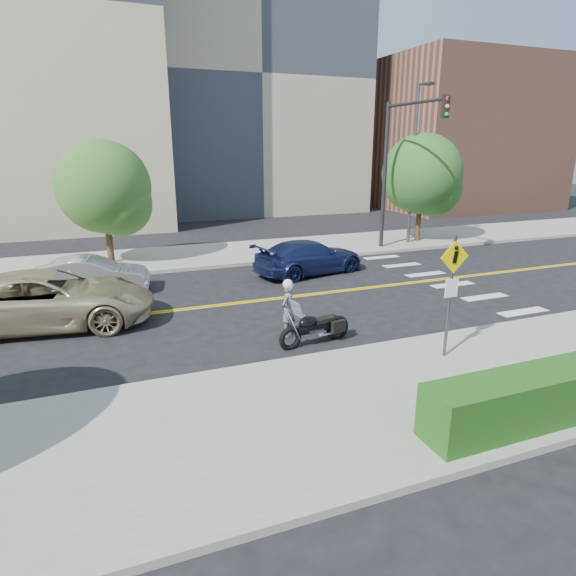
% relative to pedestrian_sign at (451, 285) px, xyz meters
% --- Properties ---
extents(ground_plane, '(120.00, 120.00, 0.00)m').
position_rel_pedestrian_sign_xyz_m(ground_plane, '(-4.20, 6.31, -1.96)').
color(ground_plane, black).
rests_on(ground_plane, ground).
extents(sidewalk_near, '(60.00, 5.00, 0.15)m').
position_rel_pedestrian_sign_xyz_m(sidewalk_near, '(-4.20, -1.19, -1.89)').
color(sidewalk_near, '#9E9B91').
rests_on(sidewalk_near, ground_plane).
extents(sidewalk_far, '(60.00, 5.00, 0.15)m').
position_rel_pedestrian_sign_xyz_m(sidewalk_far, '(-4.20, 13.81, -1.89)').
color(sidewalk_far, '#9E9B91').
rests_on(sidewalk_far, ground_plane).
extents(building_mid, '(18.00, 14.00, 20.00)m').
position_rel_pedestrian_sign_xyz_m(building_mid, '(3.80, 32.31, 8.04)').
color(building_mid, '#A39984').
rests_on(building_mid, ground_plane).
extents(building_right, '(14.00, 12.00, 12.00)m').
position_rel_pedestrian_sign_xyz_m(building_right, '(21.80, 26.31, 4.04)').
color(building_right, '#8C5947').
rests_on(building_right, ground_plane).
extents(lamp_post, '(0.16, 0.16, 8.00)m').
position_rel_pedestrian_sign_xyz_m(lamp_post, '(7.80, 12.81, 2.19)').
color(lamp_post, '#4C4C51').
rests_on(lamp_post, sidewalk_far).
extents(traffic_light, '(0.28, 4.50, 7.00)m').
position_rel_pedestrian_sign_xyz_m(traffic_light, '(5.80, 11.39, 2.71)').
color(traffic_light, black).
rests_on(traffic_light, sidewalk_far).
extents(pedestrian_sign, '(0.78, 0.08, 3.00)m').
position_rel_pedestrian_sign_xyz_m(pedestrian_sign, '(0.00, 0.00, 0.00)').
color(pedestrian_sign, '#4C4C51').
rests_on(pedestrian_sign, sidewalk_near).
extents(motorcyclist, '(0.66, 0.66, 1.64)m').
position_rel_pedestrian_sign_xyz_m(motorcyclist, '(-2.99, 2.98, -1.14)').
color(motorcyclist, '#B3B2B7').
rests_on(motorcyclist, ground).
extents(motorcycle, '(2.20, 0.99, 1.29)m').
position_rel_pedestrian_sign_xyz_m(motorcycle, '(-2.50, 2.21, -1.32)').
color(motorcycle, black).
rests_on(motorcycle, ground).
extents(suv, '(6.25, 3.50, 1.65)m').
position_rel_pedestrian_sign_xyz_m(suv, '(-9.24, 6.21, -1.14)').
color(suv, '#C0B08D').
rests_on(suv, ground).
extents(parked_car_silver, '(4.21, 2.05, 1.33)m').
position_rel_pedestrian_sign_xyz_m(parked_car_silver, '(-8.11, 9.38, -1.30)').
color(parked_car_silver, '#B4B6BC').
rests_on(parked_car_silver, ground).
extents(parked_car_blue, '(5.13, 2.94, 1.40)m').
position_rel_pedestrian_sign_xyz_m(parked_car_blue, '(0.36, 9.11, -1.26)').
color(parked_car_blue, navy).
rests_on(parked_car_blue, ground).
extents(tree_far_a, '(3.97, 3.97, 5.42)m').
position_rel_pedestrian_sign_xyz_m(tree_far_a, '(-7.31, 13.63, 1.47)').
color(tree_far_a, '#382619').
rests_on(tree_far_a, ground).
extents(tree_far_b, '(4.21, 4.21, 5.82)m').
position_rel_pedestrian_sign_xyz_m(tree_far_b, '(8.55, 13.03, 1.75)').
color(tree_far_b, '#382619').
rests_on(tree_far_b, ground).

